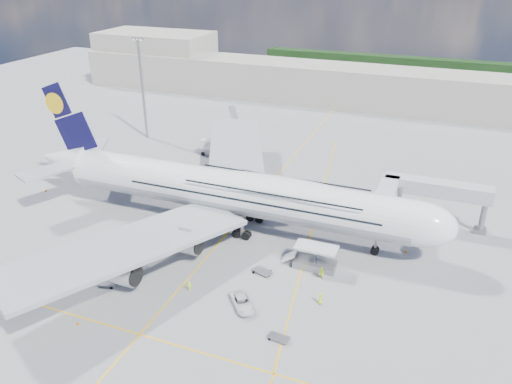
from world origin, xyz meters
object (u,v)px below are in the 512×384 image
(dolly_row_b, at_px, (107,283))
(dolly_back, at_px, (95,259))
(cone_tail, at_px, (46,190))
(crew_wing, at_px, (140,238))
(crew_nose, at_px, (421,244))
(crew_van, at_px, (320,299))
(cargo_loader, at_px, (314,260))
(cone_wing_left_outer, at_px, (190,173))
(jet_bridge, at_px, (417,193))
(cone_wing_right_outer, at_px, (77,323))
(crew_tug, at_px, (189,286))
(dolly_nose_far, at_px, (279,338))
(cone_wing_left_inner, at_px, (219,184))
(dolly_nose_near, at_px, (262,271))
(dolly_row_c, at_px, (104,248))
(baggage_tug, at_px, (137,263))
(light_mast, at_px, (142,88))
(dolly_row_a, at_px, (147,247))
(airliner, at_px, (234,192))
(cone_nose, at_px, (406,251))
(crew_loader, at_px, (322,274))
(service_van, at_px, (242,302))
(cone_wing_right_inner, at_px, (93,271))
(catering_truck_inner, at_px, (241,164))
(catering_truck_outer, at_px, (212,148))

(dolly_row_b, height_order, dolly_back, dolly_back)
(cone_tail, bearing_deg, crew_wing, -18.93)
(crew_nose, height_order, crew_van, crew_van)
(cargo_loader, distance_m, cone_wing_left_outer, 42.68)
(jet_bridge, xyz_separation_m, cone_wing_right_outer, (-38.47, -42.25, -6.60))
(cargo_loader, distance_m, crew_tug, 19.68)
(crew_nose, relative_size, cone_tail, 2.91)
(dolly_nose_far, relative_size, cone_wing_left_inner, 4.89)
(dolly_nose_near, xyz_separation_m, crew_van, (10.11, -3.96, 0.52))
(dolly_row_c, height_order, dolly_nose_near, dolly_nose_near)
(baggage_tug, bearing_deg, crew_nose, 44.16)
(light_mast, xyz_separation_m, dolly_row_a, (29.87, -47.13, -12.83))
(dolly_back, height_order, cone_tail, cone_tail)
(airliner, bearing_deg, dolly_nose_near, -50.41)
(dolly_back, distance_m, cone_nose, 50.03)
(crew_tug, xyz_separation_m, cone_wing_right_outer, (-10.30, -11.69, -0.56))
(cone_wing_left_inner, relative_size, cone_wing_right_outer, 1.11)
(light_mast, height_order, cone_tail, light_mast)
(crew_loader, bearing_deg, baggage_tug, -147.66)
(cone_wing_left_inner, bearing_deg, baggage_tug, -88.04)
(service_van, bearing_deg, cone_wing_right_inner, 141.53)
(crew_wing, bearing_deg, crew_nose, -69.93)
(catering_truck_inner, distance_m, cone_nose, 42.88)
(crew_tug, bearing_deg, cone_wing_left_outer, 94.67)
(dolly_row_b, relative_size, dolly_row_c, 1.11)
(dolly_row_c, bearing_deg, cone_tail, 163.69)
(jet_bridge, bearing_deg, dolly_row_a, -149.99)
(dolly_nose_far, relative_size, catering_truck_inner, 0.40)
(cargo_loader, height_order, dolly_nose_near, cargo_loader)
(baggage_tug, distance_m, crew_van, 28.81)
(cargo_loader, bearing_deg, cone_wing_left_inner, 140.42)
(catering_truck_inner, relative_size, crew_wing, 3.81)
(cone_wing_right_outer, bearing_deg, jet_bridge, 47.68)
(cone_wing_left_inner, bearing_deg, cone_wing_right_outer, -88.50)
(dolly_nose_near, height_order, cone_wing_left_inner, cone_wing_left_inner)
(cone_wing_left_inner, bearing_deg, cone_wing_left_outer, 162.10)
(dolly_nose_near, xyz_separation_m, cone_wing_left_outer, (-27.86, 29.20, -0.10))
(baggage_tug, relative_size, cone_wing_right_inner, 6.20)
(crew_van, bearing_deg, cone_wing_right_outer, 112.77)
(dolly_nose_near, xyz_separation_m, crew_loader, (8.80, 1.81, 0.62))
(crew_wing, bearing_deg, catering_truck_outer, 9.47)
(dolly_nose_far, height_order, crew_wing, crew_wing)
(cargo_loader, height_order, cone_wing_right_outer, cargo_loader)
(jet_bridge, height_order, crew_van, jet_bridge)
(crew_nose, xyz_separation_m, cone_tail, (-73.24, -5.25, -0.54))
(light_mast, relative_size, crew_nose, 15.88)
(catering_truck_outer, bearing_deg, airliner, -60.83)
(crew_van, bearing_deg, dolly_row_c, 82.73)
(dolly_row_c, bearing_deg, cone_wing_right_inner, -55.63)
(dolly_nose_near, bearing_deg, crew_wing, -165.58)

